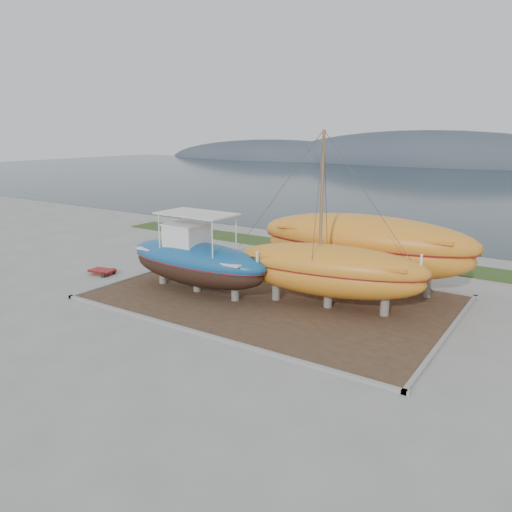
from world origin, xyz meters
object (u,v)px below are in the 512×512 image
Objects in this scene: orange_sailboat at (331,222)px; blue_caique at (196,253)px; orange_bare_hull at (363,253)px; white_dinghy at (183,259)px; red_trailer at (102,272)px.

blue_caique is at bearing -176.15° from orange_sailboat.
orange_bare_hull is (7.37, 5.86, -0.19)m from blue_caique.
orange_sailboat is 4.77m from orange_bare_hull.
white_dinghy is 11.82m from orange_sailboat.
blue_caique is 0.94× the size of orange_sailboat.
orange_sailboat is (11.10, -1.43, 3.80)m from white_dinghy.
blue_caique is 5.24m from white_dinghy.
blue_caique reaches higher than orange_bare_hull.
red_trailer is at bearing -111.73° from white_dinghy.
white_dinghy is at bearing 163.20° from orange_sailboat.
white_dinghy is at bearing -170.34° from orange_bare_hull.
blue_caique is at bearing -5.39° from red_trailer.
orange_bare_hull is at bearing 33.74° from white_dinghy.
white_dinghy is at bearing 37.67° from red_trailer.
blue_caique is 2.32× the size of white_dinghy.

